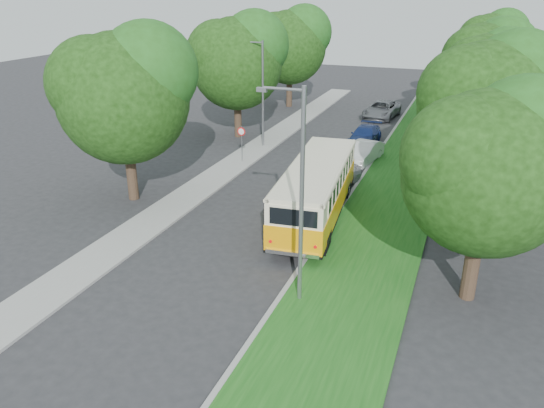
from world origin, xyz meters
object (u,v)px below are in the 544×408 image
at_px(lamppost_far, 262,90).
at_px(car_silver, 335,176).
at_px(vintage_bus, 316,192).
at_px(car_blue, 365,136).
at_px(lamppost_near, 299,192).
at_px(car_grey, 382,110).
at_px(car_white, 364,152).

relative_size(lamppost_far, car_silver, 1.86).
relative_size(lamppost_far, vintage_bus, 0.74).
bearing_deg(car_blue, lamppost_near, -83.40).
xyz_separation_m(lamppost_far, car_silver, (7.12, -6.30, -3.43)).
height_order(lamppost_near, lamppost_far, lamppost_near).
height_order(vintage_bus, car_silver, vintage_bus).
bearing_deg(car_grey, lamppost_near, -80.11).
distance_m(car_white, car_blue, 4.41).
bearing_deg(car_silver, car_grey, 109.64).
xyz_separation_m(lamppost_far, vintage_bus, (7.42, -11.18, -2.61)).
bearing_deg(lamppost_near, car_silver, 98.34).
height_order(car_silver, car_blue, car_silver).
bearing_deg(car_silver, car_white, 101.47).
xyz_separation_m(car_white, car_blue, (-0.83, 4.33, -0.02)).
height_order(lamppost_near, vintage_bus, lamppost_near).
xyz_separation_m(car_silver, car_blue, (-0.25, 9.63, -0.02)).
height_order(vintage_bus, car_grey, vintage_bus).
bearing_deg(car_grey, car_blue, -82.23).
height_order(lamppost_near, car_grey, lamppost_near).
bearing_deg(vintage_bus, car_grey, 86.57).
xyz_separation_m(vintage_bus, car_grey, (-0.92, 23.50, -0.76)).
xyz_separation_m(lamppost_near, car_grey, (-2.41, 30.82, -3.63)).
bearing_deg(lamppost_near, car_white, 93.94).
distance_m(car_blue, car_grey, 9.00).
relative_size(vintage_bus, car_grey, 1.91).
relative_size(lamppost_near, car_grey, 1.51).
distance_m(vintage_bus, car_blue, 14.55).
relative_size(vintage_bus, car_silver, 2.50).
bearing_deg(car_white, car_grey, 104.46).
bearing_deg(lamppost_far, car_blue, 25.89).
bearing_deg(car_blue, lamppost_far, -152.85).
xyz_separation_m(lamppost_far, car_blue, (6.87, 3.33, -3.45)).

